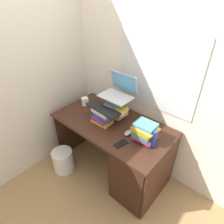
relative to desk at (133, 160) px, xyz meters
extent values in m
plane|color=#9E7A4C|center=(-0.34, 0.03, -0.40)|extent=(6.00, 6.00, 0.00)
cube|color=silver|center=(-0.34, 0.43, 0.90)|extent=(6.00, 0.05, 2.60)
cube|color=silver|center=(-0.07, 0.40, 0.88)|extent=(0.90, 0.01, 0.80)
cube|color=beige|center=(-1.19, 0.03, 0.90)|extent=(0.05, 6.00, 2.60)
cube|color=#381E14|center=(-0.34, 0.03, 0.32)|extent=(1.35, 0.71, 0.03)
cube|color=#381E14|center=(-1.01, 0.03, -0.05)|extent=(0.02, 0.65, 0.71)
cube|color=#381E14|center=(0.32, 0.03, -0.05)|extent=(0.02, 0.65, 0.71)
cube|color=#321B12|center=(0.11, -0.01, -0.05)|extent=(0.41, 0.60, 0.67)
cube|color=black|center=(-0.38, 0.13, 0.35)|extent=(0.20, 0.19, 0.03)
cube|color=gray|center=(-0.38, 0.13, 0.38)|extent=(0.17, 0.12, 0.03)
cube|color=orange|center=(-0.37, 0.14, 0.41)|extent=(0.24, 0.17, 0.04)
cube|color=white|center=(-0.37, 0.14, 0.45)|extent=(0.24, 0.17, 0.03)
cube|color=yellow|center=(-0.38, 0.12, 0.49)|extent=(0.25, 0.19, 0.04)
cube|color=gray|center=(-0.38, 0.12, 0.52)|extent=(0.19, 0.19, 0.03)
cube|color=#2672B2|center=(-0.38, 0.13, 0.55)|extent=(0.22, 0.13, 0.03)
cube|color=black|center=(-0.37, 0.13, 0.59)|extent=(0.24, 0.16, 0.04)
cube|color=yellow|center=(-0.43, -0.02, 0.35)|extent=(0.23, 0.19, 0.03)
cube|color=#8C338C|center=(-0.43, -0.03, 0.39)|extent=(0.19, 0.16, 0.04)
cube|color=gray|center=(-0.44, -0.01, 0.42)|extent=(0.21, 0.13, 0.02)
cube|color=#2672B2|center=(-0.42, -0.03, 0.44)|extent=(0.23, 0.13, 0.04)
cube|color=beige|center=(-0.42, -0.03, 0.48)|extent=(0.24, 0.15, 0.03)
cube|color=orange|center=(0.09, 0.03, 0.35)|extent=(0.17, 0.15, 0.03)
cube|color=#8C338C|center=(0.09, 0.03, 0.38)|extent=(0.22, 0.20, 0.04)
cube|color=#338C4C|center=(0.08, 0.03, 0.42)|extent=(0.19, 0.18, 0.04)
cube|color=orange|center=(0.07, 0.02, 0.46)|extent=(0.22, 0.19, 0.04)
cube|color=yellow|center=(0.09, 0.02, 0.49)|extent=(0.23, 0.18, 0.02)
cube|color=teal|center=(0.08, 0.03, 0.52)|extent=(0.20, 0.16, 0.03)
cube|color=#B7BABF|center=(-0.38, 0.13, 0.61)|extent=(0.35, 0.24, 0.01)
cube|color=#B7BABF|center=(-0.38, 0.27, 0.73)|extent=(0.35, 0.07, 0.22)
cube|color=#59A5E5|center=(-0.38, 0.27, 0.73)|extent=(0.31, 0.06, 0.20)
cube|color=black|center=(-0.43, -0.02, 0.51)|extent=(0.43, 0.17, 0.02)
ellipsoid|color=#A5A8AD|center=(-0.09, -0.01, 0.35)|extent=(0.06, 0.10, 0.04)
cylinder|color=white|center=(-0.86, 0.10, 0.38)|extent=(0.09, 0.09, 0.10)
torus|color=white|center=(-0.80, 0.10, 0.39)|extent=(0.05, 0.01, 0.05)
cylinder|color=#263FA5|center=(0.19, 0.00, 0.43)|extent=(0.06, 0.06, 0.19)
cube|color=black|center=(-0.05, -0.17, 0.34)|extent=(0.09, 0.15, 0.01)
cylinder|color=silver|center=(-0.80, -0.40, -0.25)|extent=(0.26, 0.26, 0.30)
camera|label=1|loc=(0.77, -1.25, 1.62)|focal=30.45mm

